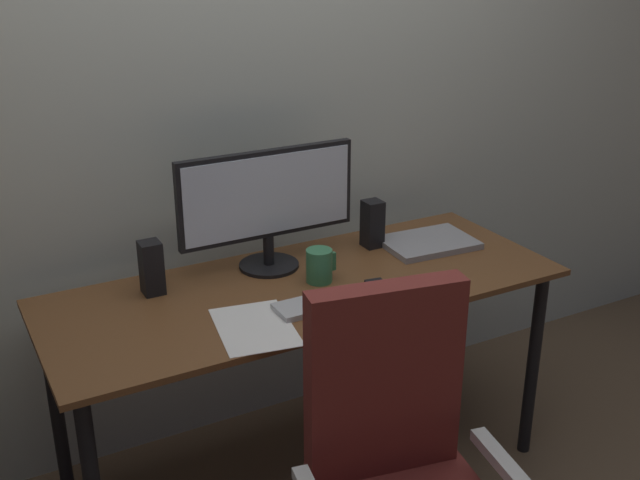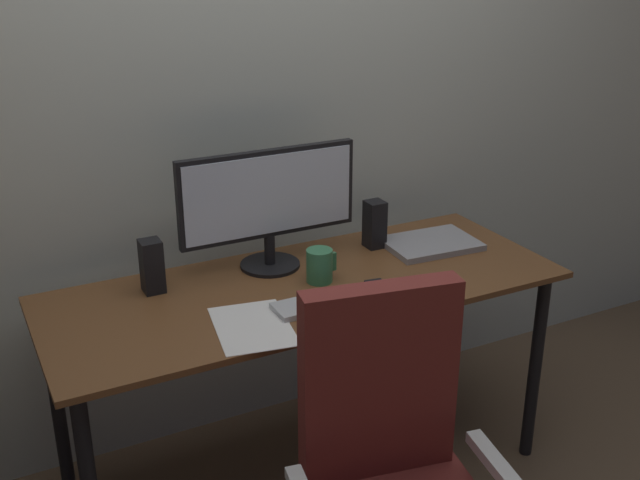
{
  "view_description": "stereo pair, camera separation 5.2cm",
  "coord_description": "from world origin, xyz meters",
  "px_view_note": "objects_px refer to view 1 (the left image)",
  "views": [
    {
      "loc": [
        -1.02,
        -1.97,
        1.79
      ],
      "look_at": [
        0.04,
        -0.03,
        0.89
      ],
      "focal_mm": 43.24,
      "sensor_mm": 36.0,
      "label": 1
    },
    {
      "loc": [
        -0.98,
        -2.0,
        1.79
      ],
      "look_at": [
        0.04,
        -0.03,
        0.89
      ],
      "focal_mm": 43.24,
      "sensor_mm": 36.0,
      "label": 2
    }
  ],
  "objects_px": {
    "keyboard": "(322,303)",
    "coffee_mug": "(320,266)",
    "speaker_left": "(151,268)",
    "mouse": "(378,289)",
    "monitor": "(268,201)",
    "desk": "(306,309)",
    "speaker_right": "(372,224)",
    "laptop": "(428,243)"
  },
  "relations": [
    {
      "from": "laptop",
      "to": "mouse",
      "type": "bearing_deg",
      "value": -142.34
    },
    {
      "from": "monitor",
      "to": "coffee_mug",
      "type": "relative_size",
      "value": 5.6
    },
    {
      "from": "laptop",
      "to": "coffee_mug",
      "type": "bearing_deg",
      "value": -166.8
    },
    {
      "from": "coffee_mug",
      "to": "speaker_right",
      "type": "xyz_separation_m",
      "value": [
        0.31,
        0.17,
        0.03
      ]
    },
    {
      "from": "desk",
      "to": "laptop",
      "type": "bearing_deg",
      "value": 8.49
    },
    {
      "from": "keyboard",
      "to": "desk",
      "type": "bearing_deg",
      "value": 79.96
    },
    {
      "from": "desk",
      "to": "monitor",
      "type": "xyz_separation_m",
      "value": [
        -0.04,
        0.18,
        0.32
      ]
    },
    {
      "from": "keyboard",
      "to": "laptop",
      "type": "bearing_deg",
      "value": 22.63
    },
    {
      "from": "mouse",
      "to": "speaker_left",
      "type": "height_order",
      "value": "speaker_left"
    },
    {
      "from": "coffee_mug",
      "to": "keyboard",
      "type": "bearing_deg",
      "value": -116.57
    },
    {
      "from": "coffee_mug",
      "to": "mouse",
      "type": "bearing_deg",
      "value": -55.54
    },
    {
      "from": "monitor",
      "to": "mouse",
      "type": "height_order",
      "value": "monitor"
    },
    {
      "from": "coffee_mug",
      "to": "speaker_left",
      "type": "bearing_deg",
      "value": 160.69
    },
    {
      "from": "desk",
      "to": "mouse",
      "type": "distance_m",
      "value": 0.26
    },
    {
      "from": "laptop",
      "to": "speaker_right",
      "type": "height_order",
      "value": "speaker_right"
    },
    {
      "from": "mouse",
      "to": "coffee_mug",
      "type": "distance_m",
      "value": 0.21
    },
    {
      "from": "coffee_mug",
      "to": "speaker_right",
      "type": "height_order",
      "value": "speaker_right"
    },
    {
      "from": "speaker_right",
      "to": "speaker_left",
      "type": "bearing_deg",
      "value": 180.0
    },
    {
      "from": "mouse",
      "to": "laptop",
      "type": "height_order",
      "value": "mouse"
    },
    {
      "from": "laptop",
      "to": "speaker_right",
      "type": "relative_size",
      "value": 1.88
    },
    {
      "from": "keyboard",
      "to": "laptop",
      "type": "height_order",
      "value": "laptop"
    },
    {
      "from": "laptop",
      "to": "speaker_left",
      "type": "relative_size",
      "value": 1.88
    },
    {
      "from": "speaker_left",
      "to": "speaker_right",
      "type": "distance_m",
      "value": 0.8
    },
    {
      "from": "keyboard",
      "to": "mouse",
      "type": "bearing_deg",
      "value": -4.25
    },
    {
      "from": "keyboard",
      "to": "coffee_mug",
      "type": "xyz_separation_m",
      "value": [
        0.08,
        0.15,
        0.05
      ]
    },
    {
      "from": "monitor",
      "to": "coffee_mug",
      "type": "bearing_deg",
      "value": -62.56
    },
    {
      "from": "monitor",
      "to": "speaker_right",
      "type": "xyz_separation_m",
      "value": [
        0.4,
        -0.01,
        -0.15
      ]
    },
    {
      "from": "desk",
      "to": "speaker_left",
      "type": "height_order",
      "value": "speaker_left"
    },
    {
      "from": "desk",
      "to": "laptop",
      "type": "xyz_separation_m",
      "value": [
        0.54,
        0.08,
        0.1
      ]
    },
    {
      "from": "desk",
      "to": "keyboard",
      "type": "height_order",
      "value": "keyboard"
    },
    {
      "from": "keyboard",
      "to": "laptop",
      "type": "relative_size",
      "value": 0.91
    },
    {
      "from": "monitor",
      "to": "speaker_right",
      "type": "height_order",
      "value": "monitor"
    },
    {
      "from": "mouse",
      "to": "laptop",
      "type": "relative_size",
      "value": 0.3
    },
    {
      "from": "desk",
      "to": "speaker_right",
      "type": "distance_m",
      "value": 0.43
    },
    {
      "from": "desk",
      "to": "speaker_left",
      "type": "distance_m",
      "value": 0.51
    },
    {
      "from": "desk",
      "to": "mouse",
      "type": "xyz_separation_m",
      "value": [
        0.17,
        -0.17,
        0.1
      ]
    },
    {
      "from": "desk",
      "to": "mouse",
      "type": "bearing_deg",
      "value": -45.81
    },
    {
      "from": "desk",
      "to": "speaker_right",
      "type": "relative_size",
      "value": 9.74
    },
    {
      "from": "keyboard",
      "to": "speaker_left",
      "type": "bearing_deg",
      "value": 141.74
    },
    {
      "from": "monitor",
      "to": "speaker_left",
      "type": "relative_size",
      "value": 3.58
    },
    {
      "from": "monitor",
      "to": "keyboard",
      "type": "height_order",
      "value": "monitor"
    },
    {
      "from": "mouse",
      "to": "speaker_right",
      "type": "distance_m",
      "value": 0.4
    }
  ]
}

